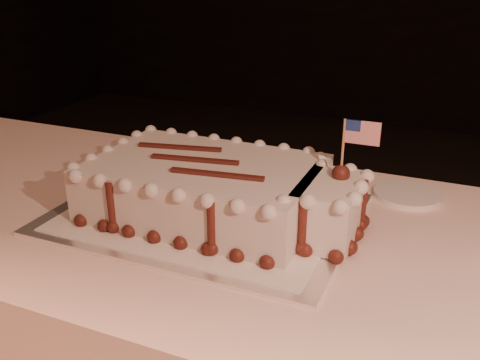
% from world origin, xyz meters
% --- Properties ---
extents(cake_board, '(0.62, 0.46, 0.01)m').
position_xyz_m(cake_board, '(-0.12, 0.61, 0.75)').
color(cake_board, white).
rests_on(cake_board, banquet_table).
extents(doily, '(0.55, 0.42, 0.00)m').
position_xyz_m(doily, '(-0.12, 0.61, 0.76)').
color(doily, white).
rests_on(doily, cake_board).
extents(sheet_cake, '(0.59, 0.34, 0.23)m').
position_xyz_m(sheet_cake, '(-0.09, 0.61, 0.82)').
color(sheet_cake, silver).
rests_on(sheet_cake, doily).
extents(side_plate, '(0.15, 0.15, 0.01)m').
position_xyz_m(side_plate, '(0.26, 0.87, 0.76)').
color(side_plate, white).
rests_on(side_plate, banquet_table).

